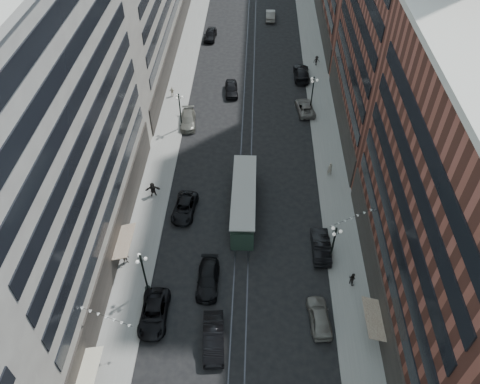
# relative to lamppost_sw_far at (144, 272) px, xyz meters

# --- Properties ---
(ground) EXTENTS (220.00, 220.00, 0.00)m
(ground) POSITION_rel_lamppost_sw_far_xyz_m (9.20, 32.00, -3.10)
(ground) COLOR black
(ground) RESTS_ON ground
(sidewalk_west) EXTENTS (4.00, 180.00, 0.15)m
(sidewalk_west) POSITION_rel_lamppost_sw_far_xyz_m (-1.80, 42.00, -3.02)
(sidewalk_west) COLOR gray
(sidewalk_west) RESTS_ON ground
(sidewalk_east) EXTENTS (4.00, 180.00, 0.15)m
(sidewalk_east) POSITION_rel_lamppost_sw_far_xyz_m (20.20, 42.00, -3.02)
(sidewalk_east) COLOR gray
(sidewalk_east) RESTS_ON ground
(rail_west) EXTENTS (0.12, 180.00, 0.02)m
(rail_west) POSITION_rel_lamppost_sw_far_xyz_m (8.50, 42.00, -3.09)
(rail_west) COLOR #2D2D33
(rail_west) RESTS_ON ground
(rail_east) EXTENTS (0.12, 180.00, 0.02)m
(rail_east) POSITION_rel_lamppost_sw_far_xyz_m (9.90, 42.00, -3.09)
(rail_east) COLOR #2D2D33
(rail_east) RESTS_ON ground
(building_west_mid) EXTENTS (8.00, 36.00, 28.00)m
(building_west_mid) POSITION_rel_lamppost_sw_far_xyz_m (-7.80, 5.00, 10.90)
(building_west_mid) COLOR #A4A091
(building_west_mid) RESTS_ON ground
(building_east_mid) EXTENTS (8.00, 30.00, 24.00)m
(building_east_mid) POSITION_rel_lamppost_sw_far_xyz_m (26.20, -0.00, 8.90)
(building_east_mid) COLOR brown
(building_east_mid) RESTS_ON ground
(lamppost_sw_far) EXTENTS (1.03, 1.14, 5.52)m
(lamppost_sw_far) POSITION_rel_lamppost_sw_far_xyz_m (0.00, 0.00, 0.00)
(lamppost_sw_far) COLOR black
(lamppost_sw_far) RESTS_ON sidewalk_west
(lamppost_sw_mid) EXTENTS (1.03, 1.14, 5.52)m
(lamppost_sw_mid) POSITION_rel_lamppost_sw_far_xyz_m (0.00, 27.00, 0.00)
(lamppost_sw_mid) COLOR black
(lamppost_sw_mid) RESTS_ON sidewalk_west
(lamppost_se_far) EXTENTS (1.03, 1.14, 5.52)m
(lamppost_se_far) POSITION_rel_lamppost_sw_far_xyz_m (18.40, 4.00, 0.00)
(lamppost_se_far) COLOR black
(lamppost_se_far) RESTS_ON sidewalk_east
(lamppost_se_mid) EXTENTS (1.03, 1.14, 5.52)m
(lamppost_se_mid) POSITION_rel_lamppost_sw_far_xyz_m (18.40, 32.00, 0.00)
(lamppost_se_mid) COLOR black
(lamppost_se_mid) RESTS_ON sidewalk_east
(streetcar) EXTENTS (2.67, 12.08, 3.34)m
(streetcar) POSITION_rel_lamppost_sw_far_xyz_m (9.20, 11.31, -1.55)
(streetcar) COLOR #23382C
(streetcar) RESTS_ON ground
(car_2) EXTENTS (2.63, 5.55, 1.53)m
(car_2) POSITION_rel_lamppost_sw_far_xyz_m (1.19, -3.04, -2.33)
(car_2) COLOR black
(car_2) RESTS_ON ground
(car_4) EXTENTS (2.36, 4.89, 1.61)m
(car_4) POSITION_rel_lamppost_sw_far_xyz_m (16.73, -2.83, -2.29)
(car_4) COLOR slate
(car_4) RESTS_ON ground
(car_5) EXTENTS (2.28, 5.43, 1.75)m
(car_5) POSITION_rel_lamppost_sw_far_xyz_m (7.00, -5.39, -2.22)
(car_5) COLOR black
(car_5) RESTS_ON ground
(pedestrian_2) EXTENTS (0.85, 0.65, 1.56)m
(pedestrian_2) POSITION_rel_lamppost_sw_far_xyz_m (-2.80, 3.19, -2.17)
(pedestrian_2) COLOR black
(pedestrian_2) RESTS_ON sidewalk_west
(car_7) EXTENTS (2.89, 5.42, 1.45)m
(car_7) POSITION_rel_lamppost_sw_far_xyz_m (2.39, 10.82, -2.37)
(car_7) COLOR black
(car_7) RESTS_ON ground
(car_8) EXTENTS (2.60, 5.39, 1.51)m
(car_8) POSITION_rel_lamppost_sw_far_xyz_m (0.80, 27.96, -2.34)
(car_8) COLOR #646359
(car_8) RESTS_ON ground
(car_9) EXTENTS (2.33, 5.09, 1.69)m
(car_9) POSITION_rel_lamppost_sw_far_xyz_m (1.77, 54.36, -2.25)
(car_9) COLOR black
(car_9) RESTS_ON ground
(car_10) EXTENTS (1.87, 5.23, 1.72)m
(car_10) POSITION_rel_lamppost_sw_far_xyz_m (17.60, 5.65, -2.24)
(car_10) COLOR black
(car_10) RESTS_ON ground
(car_11) EXTENTS (3.01, 5.40, 1.43)m
(car_11) POSITION_rel_lamppost_sw_far_xyz_m (17.58, 31.75, -2.38)
(car_11) COLOR slate
(car_11) RESTS_ON ground
(car_12) EXTENTS (2.48, 5.96, 1.72)m
(car_12) POSITION_rel_lamppost_sw_far_xyz_m (17.60, 41.34, -2.23)
(car_12) COLOR black
(car_12) RESTS_ON ground
(car_13) EXTENTS (2.31, 4.91, 1.62)m
(car_13) POSITION_rel_lamppost_sw_far_xyz_m (6.55, 36.27, -2.28)
(car_13) COLOR black
(car_13) RESTS_ON ground
(car_14) EXTENTS (1.80, 5.02, 1.65)m
(car_14) POSITION_rel_lamppost_sw_far_xyz_m (12.83, 63.02, -2.27)
(car_14) COLOR slate
(car_14) RESTS_ON ground
(pedestrian_5) EXTENTS (1.83, 0.82, 1.91)m
(pedestrian_5) POSITION_rel_lamppost_sw_far_xyz_m (-1.69, 13.38, -1.99)
(pedestrian_5) COLOR black
(pedestrian_5) RESTS_ON sidewalk_west
(pedestrian_6) EXTENTS (0.92, 0.51, 1.50)m
(pedestrian_6) POSITION_rel_lamppost_sw_far_xyz_m (-2.44, 35.01, -2.20)
(pedestrian_6) COLOR beige
(pedestrian_6) RESTS_ON sidewalk_west
(pedestrian_7) EXTENTS (0.81, 0.85, 1.57)m
(pedestrian_7) POSITION_rel_lamppost_sw_far_xyz_m (20.34, 1.49, -2.16)
(pedestrian_7) COLOR black
(pedestrian_7) RESTS_ON sidewalk_east
(pedestrian_8) EXTENTS (0.82, 0.70, 1.91)m
(pedestrian_8) POSITION_rel_lamppost_sw_far_xyz_m (19.73, 17.80, -1.99)
(pedestrian_8) COLOR gray
(pedestrian_8) RESTS_ON sidewalk_east
(pedestrian_9) EXTENTS (1.15, 0.71, 1.65)m
(pedestrian_9) POSITION_rel_lamppost_sw_far_xyz_m (20.31, 45.21, -2.12)
(pedestrian_9) COLOR black
(pedestrian_9) RESTS_ON sidewalk_east
(car_extra_0) EXTENTS (2.18, 5.29, 1.53)m
(car_extra_0) POSITION_rel_lamppost_sw_far_xyz_m (5.94, 1.00, -2.33)
(car_extra_0) COLOR black
(car_extra_0) RESTS_ON ground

